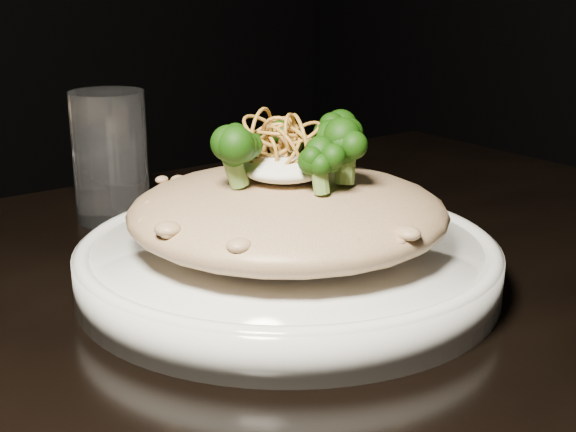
# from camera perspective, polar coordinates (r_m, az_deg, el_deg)

# --- Properties ---
(table) EXTENTS (1.10, 0.80, 0.75)m
(table) POSITION_cam_1_polar(r_m,az_deg,el_deg) (0.60, -2.26, -14.36)
(table) COLOR black
(table) RESTS_ON ground
(plate) EXTENTS (0.32, 0.32, 0.03)m
(plate) POSITION_cam_1_polar(r_m,az_deg,el_deg) (0.60, 0.00, -3.50)
(plate) COLOR silver
(plate) RESTS_ON table
(risotto) EXTENTS (0.24, 0.24, 0.05)m
(risotto) POSITION_cam_1_polar(r_m,az_deg,el_deg) (0.59, -0.02, 0.30)
(risotto) COLOR brown
(risotto) RESTS_ON plate
(broccoli) EXTENTS (0.16, 0.16, 0.06)m
(broccoli) POSITION_cam_1_polar(r_m,az_deg,el_deg) (0.57, 0.48, 5.43)
(broccoli) COLOR black
(broccoli) RESTS_ON risotto
(cheese) EXTENTS (0.06, 0.06, 0.02)m
(cheese) POSITION_cam_1_polar(r_m,az_deg,el_deg) (0.57, -0.24, 3.45)
(cheese) COLOR white
(cheese) RESTS_ON risotto
(shallots) EXTENTS (0.06, 0.06, 0.04)m
(shallots) POSITION_cam_1_polar(r_m,az_deg,el_deg) (0.57, -0.37, 6.18)
(shallots) COLOR brown
(shallots) RESTS_ON cheese
(drinking_glass) EXTENTS (0.08, 0.08, 0.12)m
(drinking_glass) POSITION_cam_1_polar(r_m,az_deg,el_deg) (0.77, -12.53, 4.16)
(drinking_glass) COLOR white
(drinking_glass) RESTS_ON table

